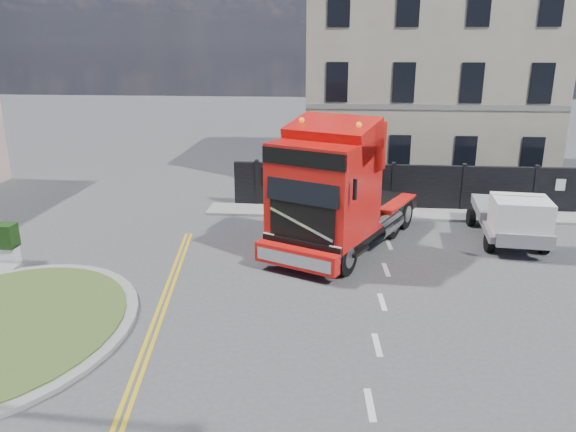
# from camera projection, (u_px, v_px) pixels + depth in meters

# --- Properties ---
(ground) EXTENTS (120.00, 120.00, 0.00)m
(ground) POSITION_uv_depth(u_px,v_px,m) (281.00, 292.00, 16.64)
(ground) COLOR #424244
(ground) RESTS_ON ground
(hoarding_fence) EXTENTS (18.80, 0.25, 2.00)m
(hoarding_fence) POSITION_uv_depth(u_px,v_px,m) (452.00, 188.00, 24.33)
(hoarding_fence) COLOR black
(hoarding_fence) RESTS_ON ground
(georgian_building) EXTENTS (12.30, 10.30, 12.80)m
(georgian_building) POSITION_uv_depth(u_px,v_px,m) (423.00, 67.00, 30.07)
(georgian_building) COLOR beige
(georgian_building) RESTS_ON ground
(pavement_far) EXTENTS (20.00, 1.60, 0.12)m
(pavement_far) POSITION_uv_depth(u_px,v_px,m) (441.00, 215.00, 23.80)
(pavement_far) COLOR gray
(pavement_far) RESTS_ON ground
(truck) EXTENTS (5.86, 8.13, 4.58)m
(truck) POSITION_uv_depth(u_px,v_px,m) (334.00, 195.00, 19.23)
(truck) COLOR black
(truck) RESTS_ON ground
(flatbed_pickup) EXTENTS (2.31, 4.87, 1.96)m
(flatbed_pickup) POSITION_uv_depth(u_px,v_px,m) (514.00, 219.00, 19.98)
(flatbed_pickup) COLOR slate
(flatbed_pickup) RESTS_ON ground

